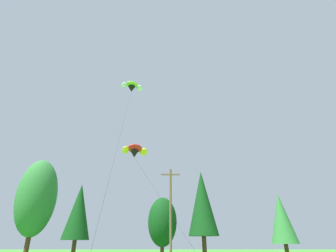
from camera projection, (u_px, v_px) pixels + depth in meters
treeline_tree_c at (35, 197)px, 39.14m from camera, size 5.66×5.66×14.29m
treeline_tree_d at (77, 211)px, 38.85m from camera, size 3.96×3.96×10.71m
treeline_tree_e at (161, 222)px, 37.68m from camera, size 4.11×4.11×8.56m
treeline_tree_f at (201, 202)px, 39.38m from camera, size 4.39×4.39×12.68m
treeline_tree_g at (280, 218)px, 36.35m from camera, size 3.54×3.54×8.80m
utility_pole at (169, 213)px, 28.71m from camera, size 2.20×0.26×10.25m
parafoil_kite_high_lime_white at (131, 87)px, 42.00m from camera, size 3.70×21.73×24.44m
parafoil_kite_mid_red_yellow at (134, 151)px, 31.43m from camera, size 7.64×10.49×11.73m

